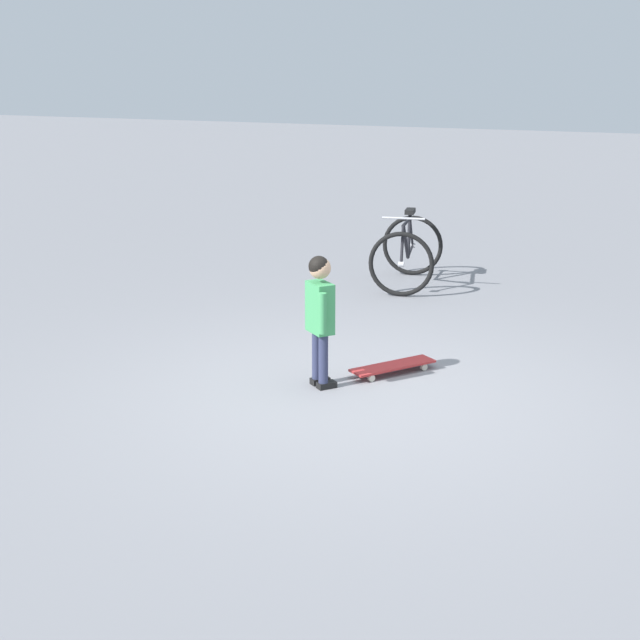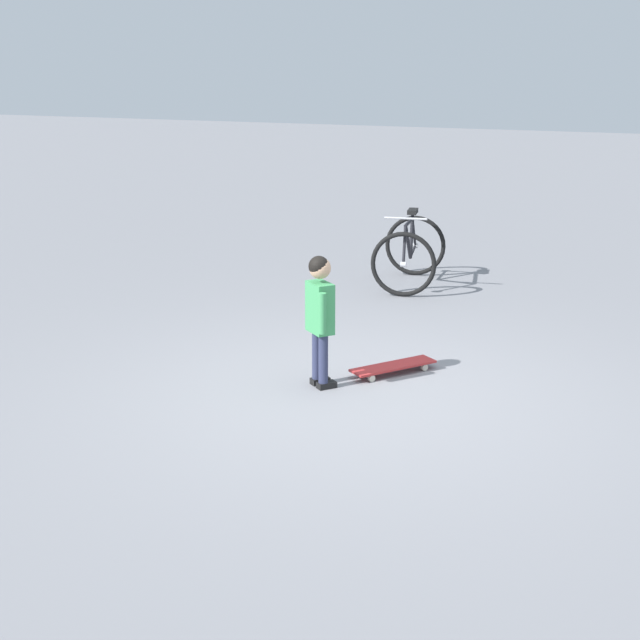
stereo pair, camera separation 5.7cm
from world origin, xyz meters
TOP-DOWN VIEW (x-y plane):
  - ground_plane at (0.00, 0.00)m, footprint 50.00×50.00m
  - child_person at (-0.34, 0.12)m, footprint 0.28×0.39m
  - skateboard at (0.11, 0.62)m, footprint 0.62×0.71m
  - bicycle_mid at (-0.59, 3.57)m, footprint 0.86×1.16m

SIDE VIEW (x-z plane):
  - ground_plane at x=0.00m, z-range 0.00..0.00m
  - skateboard at x=0.11m, z-range 0.02..0.10m
  - bicycle_mid at x=-0.59m, z-range -0.04..0.80m
  - child_person at x=-0.34m, z-range 0.13..1.19m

